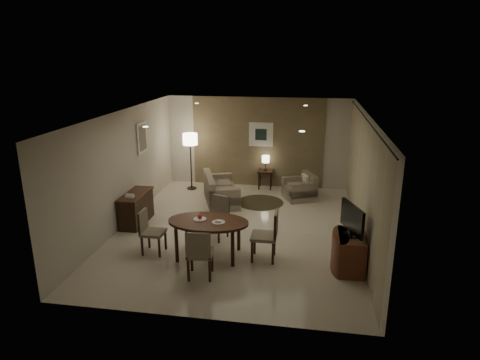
% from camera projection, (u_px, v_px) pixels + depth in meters
% --- Properties ---
extents(room_shell, '(5.50, 7.00, 2.70)m').
position_uv_depth(room_shell, '(241.00, 169.00, 9.95)').
color(room_shell, beige).
rests_on(room_shell, ground).
extents(taupe_accent, '(3.96, 0.03, 2.70)m').
position_uv_depth(taupe_accent, '(258.00, 142.00, 12.86)').
color(taupe_accent, '#7D6A4D').
rests_on(taupe_accent, wall_back).
extents(curtain_wall, '(0.08, 6.70, 2.58)m').
position_uv_depth(curtain_wall, '(362.00, 181.00, 9.17)').
color(curtain_wall, '#BBB292').
rests_on(curtain_wall, wall_right).
extents(curtain_rod, '(0.03, 6.80, 0.03)m').
position_uv_depth(curtain_rod, '(367.00, 120.00, 8.78)').
color(curtain_rod, black).
rests_on(curtain_rod, wall_right).
extents(art_back_frame, '(0.72, 0.03, 0.72)m').
position_uv_depth(art_back_frame, '(261.00, 134.00, 12.75)').
color(art_back_frame, silver).
rests_on(art_back_frame, wall_back).
extents(art_back_canvas, '(0.34, 0.01, 0.34)m').
position_uv_depth(art_back_canvas, '(261.00, 135.00, 12.74)').
color(art_back_canvas, black).
rests_on(art_back_canvas, wall_back).
extents(art_left_frame, '(0.03, 0.60, 0.80)m').
position_uv_depth(art_left_frame, '(142.00, 138.00, 10.98)').
color(art_left_frame, silver).
rests_on(art_left_frame, wall_left).
extents(art_left_canvas, '(0.01, 0.46, 0.64)m').
position_uv_depth(art_left_canvas, '(143.00, 138.00, 10.98)').
color(art_left_canvas, gray).
rests_on(art_left_canvas, wall_left).
extents(downlight_nl, '(0.10, 0.10, 0.01)m').
position_uv_depth(downlight_nl, '(146.00, 127.00, 7.70)').
color(downlight_nl, white).
rests_on(downlight_nl, ceiling).
extents(downlight_nr, '(0.10, 0.10, 0.01)m').
position_uv_depth(downlight_nr, '(302.00, 131.00, 7.27)').
color(downlight_nr, white).
rests_on(downlight_nr, ceiling).
extents(downlight_fl, '(0.10, 0.10, 0.01)m').
position_uv_depth(downlight_fl, '(197.00, 103.00, 11.10)').
color(downlight_fl, white).
rests_on(downlight_fl, ceiling).
extents(downlight_fr, '(0.10, 0.10, 0.01)m').
position_uv_depth(downlight_fr, '(306.00, 106.00, 10.67)').
color(downlight_fr, white).
rests_on(downlight_fr, ceiling).
extents(console_desk, '(0.48, 1.20, 0.75)m').
position_uv_depth(console_desk, '(136.00, 208.00, 10.24)').
color(console_desk, '#402514').
rests_on(console_desk, floor).
extents(telephone, '(0.20, 0.14, 0.09)m').
position_uv_depth(telephone, '(130.00, 196.00, 9.84)').
color(telephone, white).
rests_on(telephone, console_desk).
extents(tv_cabinet, '(0.48, 0.90, 0.70)m').
position_uv_depth(tv_cabinet, '(351.00, 252.00, 8.08)').
color(tv_cabinet, brown).
rests_on(tv_cabinet, floor).
extents(flat_tv, '(0.36, 0.85, 0.60)m').
position_uv_depth(flat_tv, '(352.00, 219.00, 7.89)').
color(flat_tv, black).
rests_on(flat_tv, tv_cabinet).
extents(dining_table, '(1.62, 1.01, 0.76)m').
position_uv_depth(dining_table, '(209.00, 239.00, 8.59)').
color(dining_table, '#402514').
rests_on(dining_table, floor).
extents(chair_near, '(0.52, 0.52, 0.97)m').
position_uv_depth(chair_near, '(200.00, 252.00, 7.78)').
color(chair_near, gray).
rests_on(chair_near, floor).
extents(chair_far, '(0.58, 0.58, 0.94)m').
position_uv_depth(chair_far, '(216.00, 218.00, 9.38)').
color(chair_far, gray).
rests_on(chair_far, floor).
extents(chair_left, '(0.45, 0.45, 0.91)m').
position_uv_depth(chair_left, '(153.00, 232.00, 8.71)').
color(chair_left, gray).
rests_on(chair_left, floor).
extents(chair_right, '(0.50, 0.50, 1.02)m').
position_uv_depth(chair_right, '(264.00, 236.00, 8.42)').
color(chair_right, gray).
rests_on(chair_right, floor).
extents(plate_a, '(0.26, 0.26, 0.02)m').
position_uv_depth(plate_a, '(200.00, 219.00, 8.55)').
color(plate_a, white).
rests_on(plate_a, dining_table).
extents(plate_b, '(0.26, 0.26, 0.02)m').
position_uv_depth(plate_b, '(218.00, 222.00, 8.40)').
color(plate_b, white).
rests_on(plate_b, dining_table).
extents(fruit_apple, '(0.09, 0.09, 0.09)m').
position_uv_depth(fruit_apple, '(200.00, 217.00, 8.54)').
color(fruit_apple, red).
rests_on(fruit_apple, plate_a).
extents(napkin, '(0.12, 0.08, 0.03)m').
position_uv_depth(napkin, '(218.00, 221.00, 8.39)').
color(napkin, white).
rests_on(napkin, plate_b).
extents(round_rug, '(1.27, 1.27, 0.01)m').
position_uv_depth(round_rug, '(260.00, 202.00, 11.74)').
color(round_rug, '#464227').
rests_on(round_rug, floor).
extents(sofa, '(1.81, 1.31, 0.77)m').
position_uv_depth(sofa, '(221.00, 189.00, 11.67)').
color(sofa, gray).
rests_on(sofa, floor).
extents(armchair, '(1.03, 1.05, 0.72)m').
position_uv_depth(armchair, '(299.00, 187.00, 11.93)').
color(armchair, gray).
rests_on(armchair, floor).
extents(side_table, '(0.44, 0.44, 0.56)m').
position_uv_depth(side_table, '(265.00, 179.00, 12.89)').
color(side_table, '#321B10').
rests_on(side_table, floor).
extents(table_lamp, '(0.22, 0.22, 0.50)m').
position_uv_depth(table_lamp, '(266.00, 162.00, 12.73)').
color(table_lamp, '#FFEAC1').
rests_on(table_lamp, side_table).
extents(floor_lamp, '(0.43, 0.43, 1.68)m').
position_uv_depth(floor_lamp, '(191.00, 162.00, 12.67)').
color(floor_lamp, '#FFE5B7').
rests_on(floor_lamp, floor).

